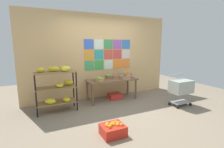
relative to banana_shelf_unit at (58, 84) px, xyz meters
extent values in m
plane|color=#7F705D|center=(1.45, -0.88, -0.70)|extent=(9.06, 9.06, 0.00)
cube|color=#DDB374|center=(1.45, 0.68, 0.60)|extent=(4.78, 0.06, 2.61)
cube|color=blue|center=(1.03, 0.64, 0.98)|extent=(0.30, 0.01, 0.30)
cube|color=silver|center=(1.36, 0.64, 0.98)|extent=(0.30, 0.01, 0.30)
cube|color=#409755|center=(1.68, 0.64, 0.98)|extent=(0.30, 0.01, 0.30)
cube|color=#9455B6|center=(2.00, 0.64, 0.98)|extent=(0.30, 0.01, 0.30)
cube|color=#3977C1|center=(2.33, 0.64, 0.98)|extent=(0.30, 0.01, 0.30)
cube|color=orange|center=(1.03, 0.64, 0.66)|extent=(0.30, 0.01, 0.30)
cube|color=teal|center=(1.36, 0.64, 0.66)|extent=(0.30, 0.01, 0.30)
cube|color=#D34D3B|center=(1.68, 0.64, 0.66)|extent=(0.30, 0.01, 0.30)
cube|color=#D04545|center=(2.00, 0.64, 0.66)|extent=(0.30, 0.01, 0.30)
cube|color=silver|center=(2.33, 0.64, 0.66)|extent=(0.30, 0.01, 0.30)
cube|color=#44A25E|center=(1.03, 0.64, 0.34)|extent=(0.30, 0.01, 0.30)
cube|color=green|center=(1.36, 0.64, 0.34)|extent=(0.30, 0.01, 0.30)
cube|color=silver|center=(1.68, 0.64, 0.34)|extent=(0.30, 0.01, 0.30)
cube|color=orange|center=(2.00, 0.64, 0.34)|extent=(0.30, 0.01, 0.30)
cube|color=orange|center=(2.33, 0.64, 0.34)|extent=(0.30, 0.01, 0.30)
cylinder|color=black|center=(-0.51, -0.18, -0.19)|extent=(0.04, 0.04, 1.02)
cylinder|color=black|center=(0.43, -0.18, -0.19)|extent=(0.04, 0.04, 1.02)
cylinder|color=black|center=(-0.51, 0.18, -0.19)|extent=(0.04, 0.04, 1.02)
cylinder|color=black|center=(0.43, 0.18, -0.19)|extent=(0.04, 0.04, 1.02)
cube|color=olive|center=(-0.04, 0.00, -0.47)|extent=(0.98, 0.39, 0.02)
ellipsoid|color=yellow|center=(-0.21, -0.09, -0.38)|extent=(0.30, 0.24, 0.14)
ellipsoid|color=yellow|center=(0.18, -0.09, -0.40)|extent=(0.23, 0.25, 0.11)
cube|color=olive|center=(-0.04, 0.00, -0.08)|extent=(0.98, 0.39, 0.02)
ellipsoid|color=yellow|center=(0.03, -0.07, -0.01)|extent=(0.19, 0.22, 0.11)
ellipsoid|color=yellow|center=(0.27, 0.07, 0.00)|extent=(0.28, 0.21, 0.14)
cube|color=olive|center=(-0.04, 0.00, 0.30)|extent=(0.98, 0.39, 0.02)
ellipsoid|color=yellow|center=(0.21, -0.06, 0.38)|extent=(0.30, 0.22, 0.13)
ellipsoid|color=yellow|center=(-0.08, 0.05, 0.38)|extent=(0.31, 0.24, 0.13)
ellipsoid|color=gold|center=(-0.36, 0.03, 0.38)|extent=(0.25, 0.23, 0.12)
ellipsoid|color=yellow|center=(0.18, 0.10, 0.38)|extent=(0.27, 0.31, 0.13)
cube|color=brown|center=(1.61, 0.23, -0.08)|extent=(1.54, 0.61, 0.04)
cylinder|color=brown|center=(0.90, -0.01, -0.40)|extent=(0.06, 0.06, 0.61)
cylinder|color=brown|center=(2.32, -0.01, -0.40)|extent=(0.06, 0.06, 0.61)
cylinder|color=brown|center=(0.90, 0.48, -0.40)|extent=(0.06, 0.06, 0.61)
cylinder|color=brown|center=(2.32, 0.48, -0.40)|extent=(0.06, 0.06, 0.61)
cylinder|color=olive|center=(1.60, 0.38, -0.01)|extent=(0.26, 0.26, 0.09)
torus|color=olive|center=(1.60, 0.38, 0.03)|extent=(0.29, 0.29, 0.03)
sphere|color=#69C334|center=(1.64, 0.41, 0.04)|extent=(0.08, 0.08, 0.08)
sphere|color=#74AD48|center=(1.58, 0.37, 0.04)|extent=(0.09, 0.09, 0.09)
sphere|color=#72AF42|center=(1.53, 0.37, 0.04)|extent=(0.09, 0.09, 0.09)
cylinder|color=#AD884A|center=(1.15, 0.11, -0.01)|extent=(0.28, 0.28, 0.09)
torus|color=#A98943|center=(1.15, 0.11, 0.03)|extent=(0.30, 0.30, 0.02)
sphere|color=#76B840|center=(1.08, 0.14, 0.05)|extent=(0.07, 0.07, 0.07)
sphere|color=#77C139|center=(1.10, 0.07, 0.04)|extent=(0.07, 0.07, 0.07)
sphere|color=#6FB93A|center=(1.15, 0.10, 0.04)|extent=(0.06, 0.06, 0.06)
sphere|color=#7FBE4A|center=(1.12, 0.02, 0.05)|extent=(0.07, 0.07, 0.07)
sphere|color=#68AB39|center=(1.16, 0.10, 0.04)|extent=(0.07, 0.07, 0.07)
cylinder|color=#AC7B53|center=(2.20, 0.35, 0.00)|extent=(0.33, 0.33, 0.11)
torus|color=#A57857|center=(2.20, 0.35, 0.06)|extent=(0.36, 0.36, 0.03)
sphere|color=orange|center=(2.24, 0.33, 0.07)|extent=(0.08, 0.08, 0.08)
sphere|color=orange|center=(2.21, 0.38, 0.08)|extent=(0.09, 0.09, 0.09)
sphere|color=orange|center=(2.15, 0.37, 0.08)|extent=(0.08, 0.08, 0.08)
sphere|color=orange|center=(2.24, 0.34, 0.08)|extent=(0.08, 0.08, 0.08)
cylinder|color=#A97D5B|center=(2.01, 0.11, -0.01)|extent=(0.37, 0.37, 0.10)
torus|color=#A77A5A|center=(2.01, 0.11, 0.04)|extent=(0.39, 0.39, 0.02)
sphere|color=#476730|center=(1.96, 0.05, 0.05)|extent=(0.07, 0.07, 0.07)
sphere|color=#465E2A|center=(1.98, 0.05, 0.05)|extent=(0.07, 0.07, 0.07)
sphere|color=#4B6B2D|center=(1.98, 0.17, 0.05)|extent=(0.07, 0.07, 0.07)
cube|color=red|center=(1.72, 0.24, -0.62)|extent=(0.40, 0.32, 0.17)
cube|color=red|center=(0.74, -1.63, -0.60)|extent=(0.43, 0.38, 0.20)
sphere|color=orange|center=(0.77, -1.58, -0.50)|extent=(0.09, 0.09, 0.09)
sphere|color=orange|center=(0.88, -1.71, -0.50)|extent=(0.08, 0.08, 0.08)
sphere|color=orange|center=(0.86, -1.62, -0.50)|extent=(0.08, 0.08, 0.08)
sphere|color=orange|center=(0.83, -1.64, -0.51)|extent=(0.07, 0.07, 0.07)
sphere|color=orange|center=(0.81, -1.69, -0.50)|extent=(0.07, 0.07, 0.07)
sphere|color=orange|center=(0.83, -1.59, -0.50)|extent=(0.09, 0.09, 0.09)
sphere|color=orange|center=(0.71, -1.64, -0.50)|extent=(0.09, 0.09, 0.09)
sphere|color=orange|center=(0.63, -1.63, -0.50)|extent=(0.07, 0.07, 0.07)
sphere|color=orange|center=(0.64, -1.60, -0.49)|extent=(0.09, 0.09, 0.09)
sphere|color=orange|center=(0.65, -1.69, -0.49)|extent=(0.08, 0.08, 0.08)
sphere|color=orange|center=(0.76, -1.64, -0.50)|extent=(0.07, 0.07, 0.07)
sphere|color=black|center=(2.87, -1.18, -0.66)|extent=(0.08, 0.08, 0.08)
sphere|color=black|center=(3.36, -1.18, -0.66)|extent=(0.08, 0.08, 0.08)
sphere|color=black|center=(2.87, -0.89, -0.66)|extent=(0.08, 0.08, 0.08)
sphere|color=black|center=(3.36, -0.89, -0.66)|extent=(0.08, 0.08, 0.08)
cube|color=#A5A8AD|center=(3.12, -1.04, -0.60)|extent=(0.51, 0.30, 0.03)
cube|color=#9DAA9E|center=(3.12, -1.04, -0.16)|extent=(0.59, 0.38, 0.35)
cylinder|color=#9DAA9E|center=(3.12, -0.81, 0.13)|extent=(0.56, 0.03, 0.03)
camera|label=1|loc=(-0.51, -4.22, 0.97)|focal=26.60mm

